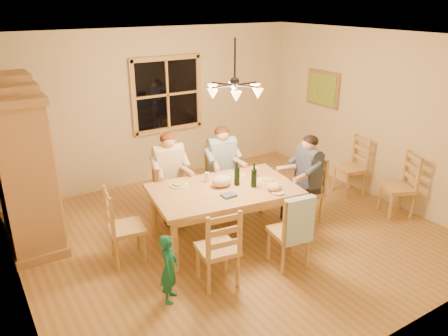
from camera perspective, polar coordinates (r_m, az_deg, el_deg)
floor at (r=6.29m, az=1.23°, el=-8.63°), size 5.50×5.50×0.00m
ceiling at (r=5.47m, az=1.46°, el=16.68°), size 5.50×5.00×0.02m
wall_back at (r=7.87m, az=-8.81°, el=7.92°), size 5.50×0.02×2.70m
wall_left at (r=4.90m, az=-26.70°, el=-2.57°), size 0.02×5.00×2.70m
wall_right at (r=7.55m, az=19.17°, el=6.42°), size 0.02×5.00×2.70m
window at (r=7.87m, az=-7.44°, el=9.50°), size 1.30×0.06×1.30m
painting at (r=8.25m, az=12.77°, el=10.05°), size 0.06×0.78×0.64m
chandelier at (r=5.55m, az=1.40°, el=10.26°), size 0.77×0.68×0.71m
armoire at (r=6.27m, az=-24.78°, el=-0.15°), size 0.66×1.40×2.30m
dining_table at (r=5.90m, az=-0.03°, el=-3.52°), size 2.07×1.43×0.76m
chair_far_left at (r=6.68m, az=-6.98°, el=-4.00°), size 0.50×0.48×0.99m
chair_far_right at (r=6.95m, az=-0.24°, el=-2.80°), size 0.50×0.48×0.99m
chair_near_left at (r=5.18m, az=-0.84°, el=-11.91°), size 0.50×0.48×0.99m
chair_near_right at (r=5.57m, az=8.41°, el=-9.59°), size 0.50×0.48×0.99m
chair_end_left at (r=5.72m, az=-12.49°, el=-8.98°), size 0.48×0.50×0.99m
chair_end_right at (r=6.66m, az=10.55°, el=-4.30°), size 0.48×0.50×0.99m
adult_woman at (r=6.47m, az=-7.19°, el=0.31°), size 0.44×0.47×0.87m
adult_plaid_man at (r=6.74m, az=-0.25°, el=1.37°), size 0.44×0.47×0.87m
adult_slate_man at (r=6.45m, az=10.87°, el=0.01°), size 0.47×0.44×0.87m
towel at (r=5.24m, az=9.74°, el=-6.81°), size 0.39×0.15×0.58m
wine_bottle_a at (r=5.90m, az=1.71°, el=-0.75°), size 0.08×0.08×0.33m
wine_bottle_b at (r=5.86m, az=3.93°, el=-0.97°), size 0.08×0.08×0.33m
plate_woman at (r=5.97m, az=-5.88°, el=-2.22°), size 0.26×0.26×0.02m
plate_plaid at (r=6.24m, az=1.52°, el=-1.03°), size 0.26×0.26×0.02m
plate_slate at (r=6.10m, az=5.77°, el=-1.67°), size 0.26×0.26×0.02m
wine_glass_a at (r=6.04m, az=-2.24°, el=-1.22°), size 0.06×0.06×0.14m
wine_glass_b at (r=6.24m, az=4.07°, el=-0.49°), size 0.06×0.06×0.14m
cap at (r=5.81m, az=6.56°, el=-2.43°), size 0.20×0.20×0.11m
napkin at (r=5.62m, az=0.62°, el=-3.58°), size 0.20×0.16×0.03m
cloth_bundle at (r=5.89m, az=-0.34°, el=-1.70°), size 0.28×0.22×0.15m
child at (r=4.90m, az=-7.16°, el=-12.88°), size 0.33×0.35×0.81m
chair_spare_front at (r=7.20m, az=21.56°, el=-3.50°), size 0.56×0.57×0.99m
chair_spare_back at (r=7.73m, az=16.04°, el=-1.08°), size 0.49×0.51×0.99m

